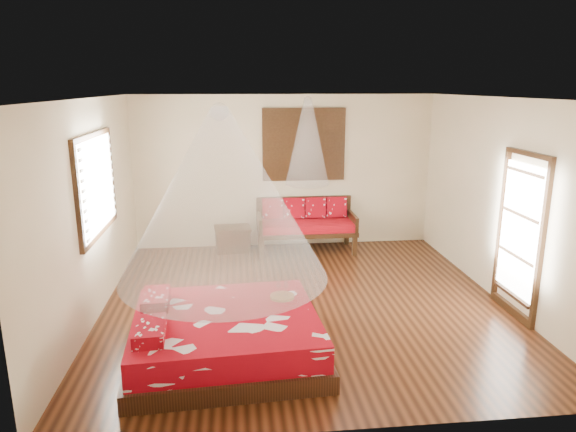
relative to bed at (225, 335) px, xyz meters
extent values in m
cube|color=black|center=(1.07, 1.35, -0.26)|extent=(5.50, 5.50, 0.02)
cube|color=silver|center=(1.07, 1.35, 2.56)|extent=(5.50, 5.50, 0.02)
cube|color=beige|center=(-1.69, 1.35, 1.15)|extent=(0.02, 5.50, 2.80)
cube|color=beige|center=(3.83, 1.35, 1.15)|extent=(0.02, 5.50, 2.80)
cube|color=beige|center=(1.07, 4.11, 1.15)|extent=(5.50, 0.02, 2.80)
cube|color=beige|center=(1.07, -1.41, 1.15)|extent=(5.50, 0.02, 2.80)
cube|color=black|center=(0.02, 0.00, -0.15)|extent=(2.21, 2.03, 0.20)
cube|color=maroon|center=(0.02, 0.00, 0.10)|extent=(2.11, 1.92, 0.30)
cube|color=maroon|center=(-0.73, -0.45, 0.32)|extent=(0.33, 0.57, 0.14)
cube|color=maroon|center=(-0.78, 0.35, 0.32)|extent=(0.33, 0.57, 0.14)
cube|color=black|center=(0.60, 3.31, -0.04)|extent=(0.08, 0.08, 0.42)
cube|color=black|center=(2.25, 3.31, -0.04)|extent=(0.08, 0.08, 0.42)
cube|color=black|center=(0.60, 3.98, -0.04)|extent=(0.08, 0.08, 0.42)
cube|color=black|center=(2.25, 3.98, -0.04)|extent=(0.08, 0.08, 0.42)
cube|color=black|center=(1.43, 3.65, 0.13)|extent=(1.78, 0.79, 0.08)
cube|color=maroon|center=(1.43, 3.65, 0.24)|extent=(1.72, 0.73, 0.14)
cube|color=black|center=(1.43, 4.00, 0.42)|extent=(1.78, 0.06, 0.55)
cube|color=black|center=(0.58, 3.65, 0.29)|extent=(0.06, 0.79, 0.30)
cube|color=black|center=(2.27, 3.65, 0.29)|extent=(0.06, 0.79, 0.30)
cube|color=maroon|center=(0.83, 3.88, 0.50)|extent=(0.37, 0.20, 0.39)
cube|color=maroon|center=(1.23, 3.88, 0.50)|extent=(0.37, 0.20, 0.39)
cube|color=maroon|center=(1.62, 3.88, 0.50)|extent=(0.37, 0.20, 0.39)
cube|color=maroon|center=(2.02, 3.88, 0.50)|extent=(0.37, 0.20, 0.39)
cube|color=black|center=(0.09, 3.80, -0.05)|extent=(0.64, 0.49, 0.40)
cube|color=black|center=(0.09, 3.80, 0.17)|extent=(0.69, 0.53, 0.05)
cube|color=black|center=(1.43, 4.07, 1.65)|extent=(1.52, 0.06, 1.32)
cube|color=black|center=(1.43, 4.06, 1.65)|extent=(1.35, 0.04, 1.10)
cube|color=black|center=(-1.65, 1.55, 1.45)|extent=(0.08, 1.74, 1.34)
cube|color=silver|center=(-1.61, 1.55, 1.45)|extent=(0.04, 1.54, 1.10)
cube|color=black|center=(3.79, 0.75, 0.80)|extent=(0.08, 1.02, 2.16)
cube|color=white|center=(3.77, 0.75, 0.90)|extent=(0.03, 0.82, 1.70)
cylinder|color=brown|center=(0.68, 0.41, 0.26)|extent=(0.29, 0.29, 0.03)
cone|color=white|center=(0.02, 0.00, 1.60)|extent=(2.22, 2.22, 1.80)
cone|color=white|center=(1.43, 3.60, 1.75)|extent=(0.77, 0.77, 1.50)
camera|label=1|loc=(0.16, -5.25, 2.71)|focal=32.00mm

